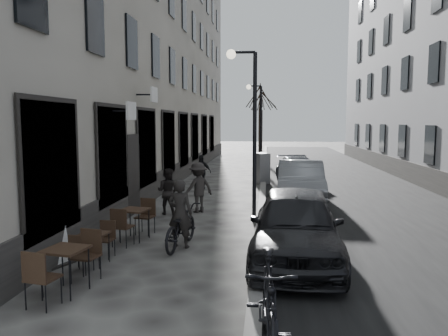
% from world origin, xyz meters
% --- Properties ---
extents(ground, '(120.00, 120.00, 0.00)m').
position_xyz_m(ground, '(0.00, 0.00, 0.00)').
color(ground, '#373532').
rests_on(ground, ground).
extents(road, '(7.30, 60.00, 0.00)m').
position_xyz_m(road, '(3.85, 16.00, 0.00)').
color(road, black).
rests_on(road, ground).
extents(kerb, '(0.25, 60.00, 0.12)m').
position_xyz_m(kerb, '(0.20, 16.00, 0.06)').
color(kerb, gray).
rests_on(kerb, ground).
extents(building_left, '(4.00, 35.00, 16.00)m').
position_xyz_m(building_left, '(-6.00, 16.50, 8.00)').
color(building_left, gray).
rests_on(building_left, ground).
extents(streetlamp_near, '(0.90, 0.28, 5.09)m').
position_xyz_m(streetlamp_near, '(-0.17, 6.00, 3.16)').
color(streetlamp_near, black).
rests_on(streetlamp_near, ground).
extents(streetlamp_far, '(0.90, 0.28, 5.09)m').
position_xyz_m(streetlamp_far, '(-0.17, 18.00, 3.16)').
color(streetlamp_far, black).
rests_on(streetlamp_far, ground).
extents(tree_near, '(2.40, 2.40, 5.70)m').
position_xyz_m(tree_near, '(-0.10, 21.00, 4.66)').
color(tree_near, black).
rests_on(tree_near, ground).
extents(tree_far, '(2.40, 2.40, 5.70)m').
position_xyz_m(tree_far, '(-0.10, 27.00, 4.66)').
color(tree_far, black).
rests_on(tree_far, ground).
extents(bistro_set_a, '(0.77, 1.68, 0.96)m').
position_xyz_m(bistro_set_a, '(-3.11, 0.19, 0.49)').
color(bistro_set_a, black).
rests_on(bistro_set_a, ground).
extents(bistro_set_b, '(0.60, 1.38, 0.80)m').
position_xyz_m(bistro_set_b, '(-3.23, 1.72, 0.41)').
color(bistro_set_b, black).
rests_on(bistro_set_b, ground).
extents(bistro_set_c, '(0.76, 1.64, 0.94)m').
position_xyz_m(bistro_set_c, '(-2.97, 3.72, 0.48)').
color(bistro_set_c, black).
rests_on(bistro_set_c, ground).
extents(sign_board, '(0.61, 0.73, 1.13)m').
position_xyz_m(sign_board, '(-4.02, 1.61, 0.46)').
color(sign_board, black).
rests_on(sign_board, ground).
extents(utility_cabinet, '(0.88, 1.12, 1.48)m').
position_xyz_m(utility_cabinet, '(0.10, 14.52, 0.74)').
color(utility_cabinet, slate).
rests_on(utility_cabinet, ground).
extents(bicycle, '(0.94, 2.00, 1.01)m').
position_xyz_m(bicycle, '(-1.68, 3.18, 0.50)').
color(bicycle, black).
rests_on(bicycle, ground).
extents(cyclist_rider, '(0.65, 0.48, 1.65)m').
position_xyz_m(cyclist_rider, '(-1.68, 3.18, 0.83)').
color(cyclist_rider, black).
rests_on(cyclist_rider, ground).
extents(pedestrian_near, '(0.82, 0.69, 1.51)m').
position_xyz_m(pedestrian_near, '(-2.83, 6.86, 0.75)').
color(pedestrian_near, black).
rests_on(pedestrian_near, ground).
extents(pedestrian_mid, '(1.22, 1.16, 1.66)m').
position_xyz_m(pedestrian_mid, '(-1.89, 7.26, 0.83)').
color(pedestrian_mid, '#2B2826').
rests_on(pedestrian_mid, ground).
extents(pedestrian_far, '(0.94, 0.48, 1.53)m').
position_xyz_m(pedestrian_far, '(-2.57, 12.29, 0.77)').
color(pedestrian_far, black).
rests_on(pedestrian_far, ground).
extents(car_near, '(2.07, 4.72, 1.58)m').
position_xyz_m(car_near, '(1.00, 2.41, 0.79)').
color(car_near, black).
rests_on(car_near, ground).
extents(car_mid, '(1.83, 4.76, 1.55)m').
position_xyz_m(car_mid, '(1.62, 9.43, 0.77)').
color(car_mid, gray).
rests_on(car_mid, ground).
extents(car_far, '(2.21, 4.60, 1.29)m').
position_xyz_m(car_far, '(1.86, 14.51, 0.65)').
color(car_far, '#393C43').
rests_on(car_far, ground).
extents(moped, '(0.71, 2.19, 1.30)m').
position_xyz_m(moped, '(0.42, -1.50, 0.65)').
color(moped, black).
rests_on(moped, ground).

